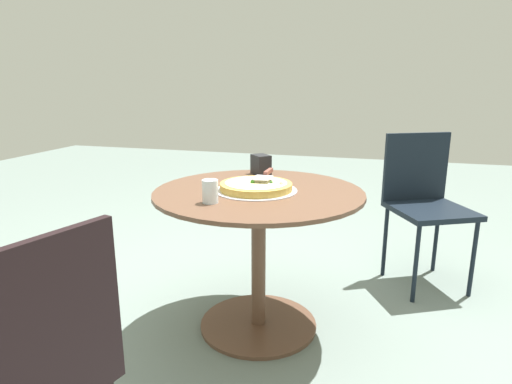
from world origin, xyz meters
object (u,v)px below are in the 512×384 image
(pizza_server, at_px, (266,174))
(napkin_dispenser, at_px, (261,165))
(drinking_cup, at_px, (210,191))
(patio_table, at_px, (259,232))
(patio_chair_near, at_px, (424,197))
(patio_chair_far, at_px, (16,376))
(pizza_on_tray, at_px, (256,187))

(pizza_server, relative_size, napkin_dispenser, 2.04)
(drinking_cup, relative_size, napkin_dispenser, 0.92)
(patio_table, distance_m, napkin_dispenser, 0.43)
(pizza_server, relative_size, drinking_cup, 2.22)
(patio_table, height_order, patio_chair_near, patio_chair_near)
(patio_chair_near, bearing_deg, patio_table, -135.83)
(patio_table, xyz_separation_m, patio_chair_near, (0.78, 0.75, 0.03))
(pizza_server, height_order, patio_chair_far, patio_chair_far)
(patio_chair_far, bearing_deg, patio_chair_near, 61.74)
(drinking_cup, bearing_deg, pizza_on_tray, 63.40)
(patio_table, height_order, pizza_server, pizza_server)
(patio_table, relative_size, patio_chair_far, 1.11)
(drinking_cup, bearing_deg, pizza_server, 66.43)
(patio_chair_far, bearing_deg, pizza_server, 78.06)
(napkin_dispenser, bearing_deg, pizza_on_tray, -31.98)
(pizza_on_tray, height_order, drinking_cup, drinking_cup)
(pizza_on_tray, xyz_separation_m, napkin_dispenser, (-0.07, 0.35, 0.03))
(drinking_cup, xyz_separation_m, napkin_dispenser, (0.05, 0.59, 0.00))
(pizza_server, bearing_deg, patio_chair_near, 41.54)
(drinking_cup, bearing_deg, patio_chair_near, 47.92)
(napkin_dispenser, bearing_deg, patio_chair_far, -50.28)
(pizza_on_tray, bearing_deg, patio_chair_near, 44.11)
(drinking_cup, bearing_deg, napkin_dispenser, 85.46)
(pizza_on_tray, xyz_separation_m, pizza_server, (0.02, 0.08, 0.04))
(pizza_server, bearing_deg, pizza_on_tray, -104.05)
(drinking_cup, relative_size, patio_chair_near, 0.11)
(pizza_server, distance_m, drinking_cup, 0.36)
(napkin_dispenser, relative_size, patio_chair_near, 0.12)
(patio_chair_far, bearing_deg, drinking_cup, 82.62)
(drinking_cup, distance_m, napkin_dispenser, 0.60)
(patio_table, relative_size, napkin_dispenser, 9.19)
(pizza_on_tray, xyz_separation_m, drinking_cup, (-0.12, -0.24, 0.03))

